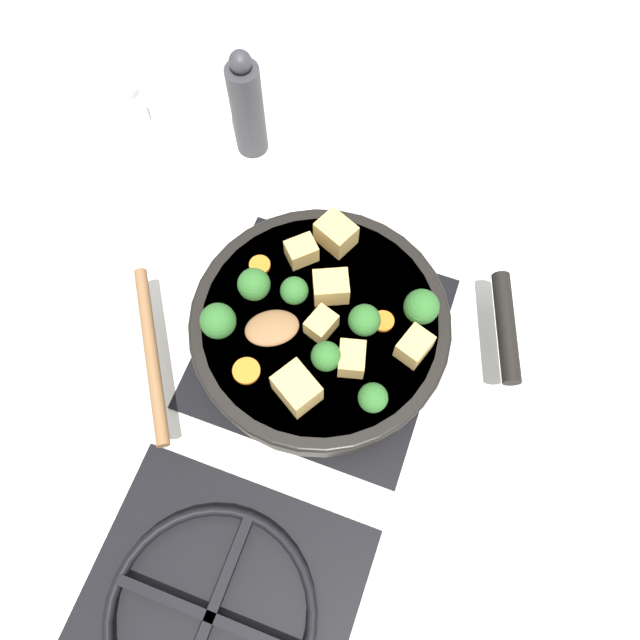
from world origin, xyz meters
TOP-DOWN VIEW (x-y plane):
  - ground_plane at (0.00, 0.00)m, footprint 2.40×2.40m
  - front_burner_grate at (0.00, 0.00)m, footprint 0.31×0.31m
  - rear_burner_grate at (0.00, 0.36)m, footprint 0.31×0.31m
  - skillet_pan at (-0.00, -0.00)m, footprint 0.42×0.33m
  - wooden_spoon at (0.12, 0.08)m, footprint 0.24×0.22m
  - tofu_cube_center_large at (0.00, -0.04)m, footprint 0.05×0.05m
  - tofu_cube_near_handle at (-0.06, 0.04)m, footprint 0.04×0.05m
  - tofu_cube_east_chunk at (0.05, -0.08)m, footprint 0.05×0.05m
  - tofu_cube_west_chunk at (0.02, -0.11)m, footprint 0.06×0.05m
  - tofu_cube_back_piece at (-0.01, 0.01)m, footprint 0.04×0.04m
  - tofu_cube_front_piece at (-0.12, -0.00)m, footprint 0.04×0.05m
  - tofu_cube_mid_small at (-0.01, 0.10)m, footprint 0.06×0.06m
  - broccoli_floret_near_spoon at (-0.05, -0.01)m, footprint 0.04×0.04m
  - broccoli_floret_center_top at (0.11, 0.05)m, footprint 0.04×0.04m
  - broccoli_floret_east_rim at (-0.09, 0.08)m, footprint 0.04×0.04m
  - broccoli_floret_west_rim at (-0.03, 0.05)m, footprint 0.04×0.04m
  - broccoli_floret_north_edge at (-0.11, -0.05)m, footprint 0.04×0.04m
  - broccoli_floret_south_cluster at (0.09, -0.01)m, footprint 0.04×0.04m
  - broccoli_floret_mid_floret at (0.04, -0.02)m, footprint 0.04×0.04m
  - carrot_slice_orange_thin at (0.10, -0.05)m, footprint 0.03×0.03m
  - carrot_slice_near_center at (-0.07, -0.02)m, footprint 0.03×0.03m
  - carrot_slice_edge_slice at (0.06, 0.09)m, footprint 0.03×0.03m
  - pepper_mill at (0.21, -0.28)m, footprint 0.05×0.05m
  - salt_shaker at (0.40, -0.25)m, footprint 0.04×0.04m

SIDE VIEW (x-z plane):
  - ground_plane at x=0.00m, z-range 0.00..0.00m
  - front_burner_grate at x=0.00m, z-range 0.00..0.03m
  - rear_burner_grate at x=0.00m, z-range 0.00..0.03m
  - salt_shaker at x=0.40m, z-range 0.00..0.09m
  - skillet_pan at x=0.00m, z-range 0.03..0.08m
  - carrot_slice_orange_thin at x=0.10m, z-range 0.08..0.08m
  - carrot_slice_near_center at x=-0.07m, z-range 0.08..0.08m
  - carrot_slice_edge_slice at x=0.06m, z-range 0.08..0.08m
  - wooden_spoon at x=0.12m, z-range 0.08..0.09m
  - pepper_mill at x=0.21m, z-range -0.01..0.18m
  - tofu_cube_back_piece at x=-0.01m, z-range 0.08..0.11m
  - tofu_cube_east_chunk at x=0.05m, z-range 0.08..0.11m
  - tofu_cube_near_handle at x=-0.06m, z-range 0.08..0.11m
  - tofu_cube_front_piece at x=-0.12m, z-range 0.08..0.11m
  - tofu_cube_center_large at x=0.00m, z-range 0.08..0.11m
  - tofu_cube_west_chunk at x=0.02m, z-range 0.08..0.12m
  - tofu_cube_mid_small at x=-0.01m, z-range 0.08..0.12m
  - broccoli_floret_east_rim at x=-0.09m, z-range 0.08..0.12m
  - broccoli_floret_mid_floret at x=0.04m, z-range 0.08..0.12m
  - broccoli_floret_west_rim at x=-0.03m, z-range 0.08..0.12m
  - broccoli_floret_near_spoon at x=-0.05m, z-range 0.08..0.13m
  - broccoli_floret_south_cluster at x=0.09m, z-range 0.08..0.13m
  - broccoli_floret_north_edge at x=-0.11m, z-range 0.08..0.13m
  - broccoli_floret_center_top at x=0.11m, z-range 0.08..0.13m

